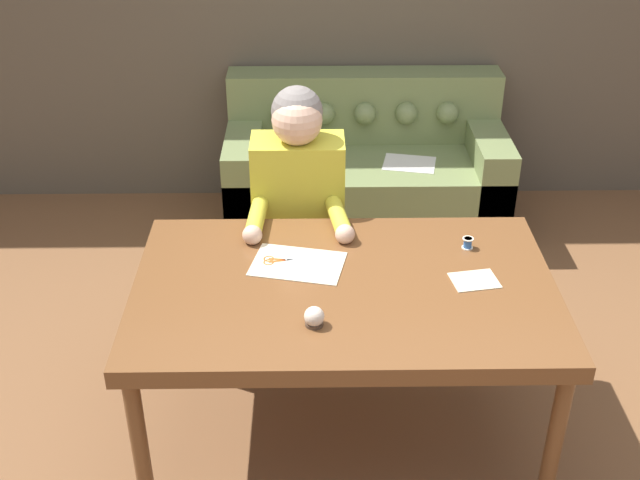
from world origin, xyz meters
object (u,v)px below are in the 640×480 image
object	(u,v)px
scissors	(279,261)
pin_cushion	(314,317)
dining_table	(344,298)
couch	(365,173)
person	(299,219)
thread_spool	(468,243)

from	to	relation	value
scissors	pin_cushion	world-z (taller)	pin_cushion
scissors	pin_cushion	xyz separation A→B (m)	(0.13, -0.41, 0.03)
dining_table	couch	xyz separation A→B (m)	(0.20, 1.82, -0.37)
couch	scissors	distance (m)	1.78
scissors	person	bearing A→B (deg)	82.10
person	pin_cushion	size ratio (longest dim) A/B	17.71
couch	scissors	world-z (taller)	couch
couch	thread_spool	size ratio (longest dim) A/B	35.68
couch	pin_cushion	size ratio (longest dim) A/B	22.46
dining_table	person	world-z (taller)	person
person	pin_cushion	xyz separation A→B (m)	(0.06, -0.92, 0.13)
couch	person	distance (m)	1.26
person	thread_spool	world-z (taller)	person
person	thread_spool	xyz separation A→B (m)	(0.67, -0.42, 0.12)
person	thread_spool	bearing A→B (deg)	-32.02
couch	thread_spool	world-z (taller)	couch
scissors	thread_spool	xyz separation A→B (m)	(0.75, 0.09, 0.02)
couch	dining_table	bearing A→B (deg)	-96.28
thread_spool	pin_cushion	size ratio (longest dim) A/B	0.63
dining_table	thread_spool	size ratio (longest dim) A/B	34.83
thread_spool	person	bearing A→B (deg)	147.98
scissors	thread_spool	bearing A→B (deg)	6.63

